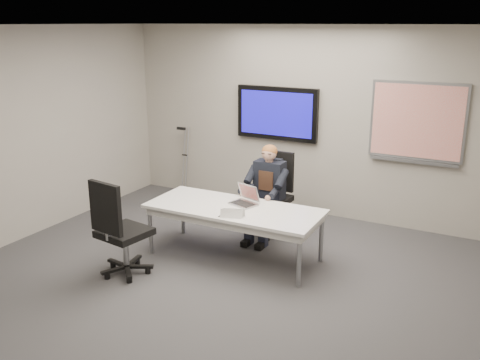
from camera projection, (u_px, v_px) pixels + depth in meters
The scene contains 14 objects.
floor at pixel (204, 294), 5.79m from camera, with size 6.00×6.00×0.02m, color #3B3B3E.
ceiling at pixel (199, 25), 4.99m from camera, with size 6.00×6.00×0.02m, color silver.
wall_back at pixel (309, 122), 7.93m from camera, with size 6.00×0.02×2.80m, color #9B968C.
wall_left at pixel (0, 140), 6.75m from camera, with size 0.02×6.00×2.80m, color #9B968C.
conference_table at pixel (234, 213), 6.53m from camera, with size 2.16×0.93×0.66m.
tv_display at pixel (277, 113), 8.08m from camera, with size 1.30×0.09×0.80m.
whiteboard at pixel (417, 123), 7.17m from camera, with size 1.25×0.08×1.10m.
office_chair_far at pixel (272, 209), 7.37m from camera, with size 0.55×0.55×1.13m.
office_chair_near at pixel (122, 246), 6.12m from camera, with size 0.63×0.63×1.17m.
seated_person at pixel (264, 203), 7.11m from camera, with size 0.40×0.68×1.28m.
crutch at pixel (185, 160), 8.97m from camera, with size 0.16×0.25×1.21m, color #AFB1B7, non-canonical shape.
laptop at pixel (246, 199), 6.63m from camera, with size 0.38×0.39×0.23m.
name_tent at pixel (233, 213), 6.17m from camera, with size 0.26×0.07×0.10m, color white, non-canonical shape.
pen at pixel (221, 215), 6.23m from camera, with size 0.01×0.01×0.12m, color black.
Camera 1 is at (2.79, -4.40, 2.83)m, focal length 40.00 mm.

